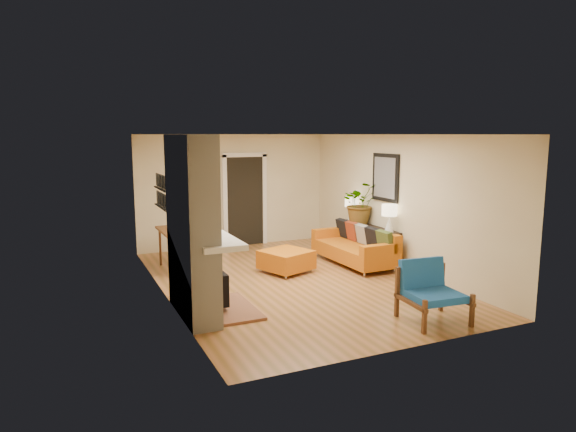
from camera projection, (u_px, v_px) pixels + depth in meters
name	position (u px, v px, depth m)	size (l,w,h in m)	color
room_shell	(268.00, 195.00, 11.63)	(6.50, 6.50, 6.50)	#B37344
fireplace	(195.00, 231.00, 7.30)	(1.09, 1.68, 2.60)	white
sofa	(357.00, 246.00, 10.41)	(0.91, 2.04, 0.80)	silver
ottoman	(286.00, 260.00, 9.77)	(1.06, 1.06, 0.42)	silver
blue_chair	(429.00, 288.00, 7.25)	(0.87, 0.86, 0.84)	brown
dining_table	(184.00, 237.00, 9.95)	(0.76, 1.81, 0.97)	brown
console_table	(368.00, 233.00, 10.63)	(0.34, 1.85, 0.72)	black
lamp_near	(389.00, 215.00, 9.90)	(0.30, 0.30, 0.54)	white
lamp_far	(352.00, 206.00, 11.15)	(0.30, 0.30, 0.54)	white
houseplant	(361.00, 203.00, 10.80)	(0.81, 0.70, 0.90)	#1E5919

